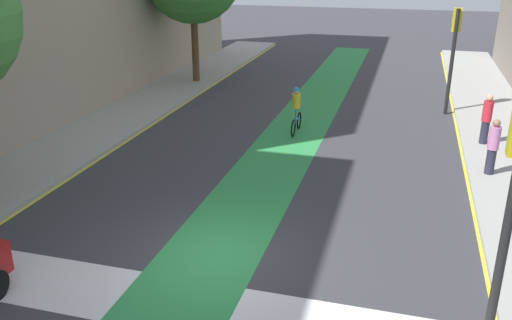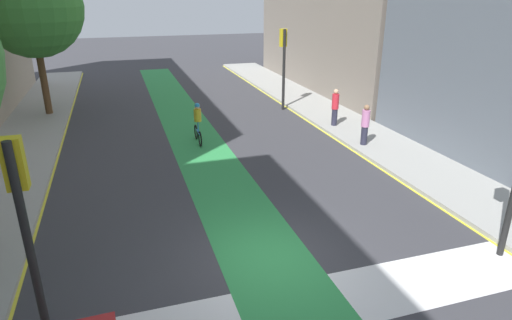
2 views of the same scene
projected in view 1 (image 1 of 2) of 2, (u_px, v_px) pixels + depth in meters
name	position (u px, v px, depth m)	size (l,w,h in m)	color
ground_plane	(217.00, 255.00, 12.73)	(120.00, 120.00, 0.00)	#38383D
bike_lane_paint	(210.00, 254.00, 12.78)	(2.40, 60.00, 0.01)	#2D8C47
crosswalk_band	(184.00, 305.00, 10.94)	(12.00, 1.80, 0.01)	silver
curb_stripe_left	(1.00, 223.00, 14.25)	(0.16, 60.00, 0.01)	yellow
curb_stripe_right	(492.00, 297.00, 11.21)	(0.16, 60.00, 0.01)	yellow
traffic_signal_far_right	(454.00, 41.00, 22.75)	(0.35, 0.52, 4.45)	black
cyclist_in_lane	(296.00, 109.00, 20.91)	(0.32, 1.73, 1.86)	black
pedestrian_sidewalk_right_a	(486.00, 119.00, 19.36)	(0.34, 0.34, 1.81)	#262638
pedestrian_sidewalk_right_b	(493.00, 146.00, 16.70)	(0.34, 0.34, 1.76)	#262638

